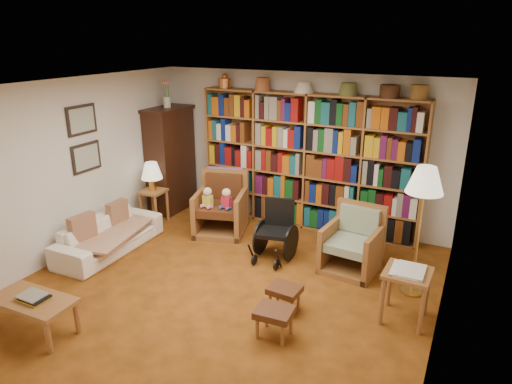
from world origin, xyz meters
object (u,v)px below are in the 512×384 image
Objects in this scene: side_table_lamp at (154,199)px; armchair_sage at (353,245)px; floor_lamp at (425,185)px; footstool_a at (285,291)px; side_table_papers at (407,280)px; footstool_b at (274,314)px; armchair_leather at (224,207)px; wheelchair at (276,232)px; coffee_table at (33,303)px; sofa at (109,235)px.

side_table_lamp is 0.65× the size of armchair_sage.
footstool_a is (-1.27, -1.07, -1.16)m from floor_lamp.
footstool_b is (-1.18, -0.92, -0.23)m from side_table_papers.
side_table_papers is (3.07, -1.26, 0.10)m from armchair_leather.
side_table_papers is 1.36m from footstool_a.
armchair_leather is at bearing 11.04° from side_table_lamp.
armchair_sage reaches higher than wheelchair.
side_table_papers is at bearing -48.51° from armchair_sage.
side_table_lamp is at bearing 174.94° from floor_lamp.
side_table_lamp is 1.52× the size of footstool_a.
coffee_table is at bearing -144.89° from footstool_a.
sofa is 4.54× the size of footstool_a.
wheelchair is at bearing 176.64° from floor_lamp.
wheelchair reaches higher than sofa.
armchair_sage is 1.01× the size of wheelchair.
armchair_leather is (1.13, 1.42, 0.15)m from sofa.
footstool_b is at bearing -79.54° from footstool_a.
floor_lamp is (4.20, 0.80, 1.16)m from sofa.
coffee_table is (-0.44, -3.26, -0.04)m from armchair_leather.
armchair_leather is at bearing 156.15° from wheelchair.
sofa is 3.54m from armchair_sage.
armchair_leather is 1.26m from wheelchair.
floor_lamp is at bearing -3.36° from wheelchair.
footstool_a is 0.50m from footstool_b.
coffee_table is (-2.33, -1.08, 0.09)m from footstool_b.
footstool_b is (3.12, -1.94, -0.15)m from side_table_lamp.
sofa is 2.99× the size of side_table_lamp.
floor_lamp is (1.92, -0.11, 1.02)m from wheelchair.
side_table_lamp is at bearing 154.44° from footstool_a.
side_table_papers is (4.30, -1.02, 0.08)m from side_table_lamp.
armchair_sage is 1.41m from floor_lamp.
wheelchair is at bearing -69.38° from sofa.
side_table_lamp is 3.36m from footstool_a.
floor_lamp is 2.26m from footstool_b.
wheelchair is 0.53× the size of floor_lamp.
side_table_lamp is 4.42m from side_table_papers.
wheelchair is 1.36× the size of side_table_papers.
side_table_papers is 0.68× the size of coffee_table.
footstool_a is at bearing -61.35° from wheelchair.
wheelchair reaches higher than side_table_papers.
floor_lamp is (3.07, -0.62, 1.01)m from armchair_leather.
sofa is 1.20m from side_table_lamp.
floor_lamp is at bearing 89.76° from side_table_papers.
armchair_leather is 1.58× the size of side_table_papers.
side_table_lamp reaches higher than coffee_table.
armchair_sage reaches higher than side_table_lamp.
side_table_lamp is 3.12m from coffee_table.
armchair_leather reaches higher than footstool_b.
armchair_leather is 2.47m from footstool_a.
floor_lamp reaches higher than sofa.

